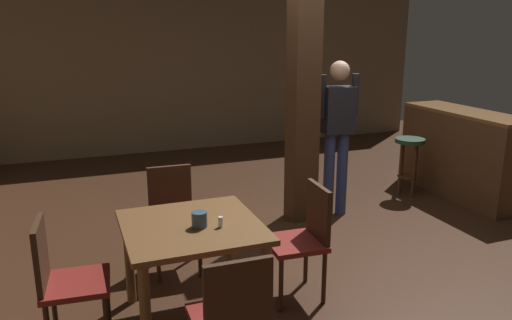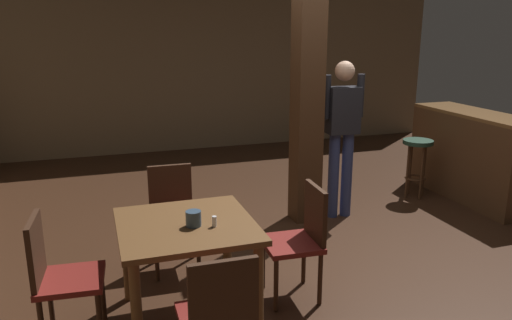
% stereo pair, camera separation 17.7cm
% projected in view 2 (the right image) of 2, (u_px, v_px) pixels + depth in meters
% --- Properties ---
extents(ground_plane, '(10.80, 10.80, 0.00)m').
position_uv_depth(ground_plane, '(339.00, 248.00, 4.80)').
color(ground_plane, '#382114').
extents(wall_back, '(8.00, 0.10, 2.80)m').
position_uv_depth(wall_back, '(220.00, 67.00, 8.56)').
color(wall_back, '#756047').
rests_on(wall_back, ground_plane).
extents(pillar, '(0.28, 0.28, 2.80)m').
position_uv_depth(pillar, '(307.00, 93.00, 5.19)').
color(pillar, '#422816').
rests_on(pillar, ground_plane).
extents(dining_table, '(0.94, 0.94, 0.74)m').
position_uv_depth(dining_table, '(187.00, 239.00, 3.51)').
color(dining_table, brown).
rests_on(dining_table, ground_plane).
extents(chair_south, '(0.43, 0.43, 0.89)m').
position_uv_depth(chair_south, '(219.00, 316.00, 2.77)').
color(chair_south, maroon).
rests_on(chair_south, ground_plane).
extents(chair_north, '(0.44, 0.44, 0.89)m').
position_uv_depth(chair_north, '(173.00, 212.00, 4.33)').
color(chair_north, maroon).
rests_on(chair_north, ground_plane).
extents(chair_east, '(0.44, 0.44, 0.89)m').
position_uv_depth(chair_east, '(301.00, 236.00, 3.84)').
color(chair_east, maroon).
rests_on(chair_east, ground_plane).
extents(chair_west, '(0.45, 0.45, 0.89)m').
position_uv_depth(chair_west, '(58.00, 273.00, 3.25)').
color(chair_west, maroon).
rests_on(chair_west, ground_plane).
extents(napkin_cup, '(0.11, 0.11, 0.11)m').
position_uv_depth(napkin_cup, '(193.00, 219.00, 3.41)').
color(napkin_cup, '#33475B').
rests_on(napkin_cup, dining_table).
extents(salt_shaker, '(0.03, 0.03, 0.07)m').
position_uv_depth(salt_shaker, '(214.00, 221.00, 3.41)').
color(salt_shaker, silver).
rests_on(salt_shaker, dining_table).
extents(standing_person, '(0.47, 0.22, 1.72)m').
position_uv_depth(standing_person, '(342.00, 128.00, 5.38)').
color(standing_person, black).
rests_on(standing_person, ground_plane).
extents(bar_counter, '(0.56, 1.73, 1.07)m').
position_uv_depth(bar_counter, '(467.00, 155.00, 6.07)').
color(bar_counter, brown).
rests_on(bar_counter, ground_plane).
extents(bar_stool_near, '(0.36, 0.36, 0.73)m').
position_uv_depth(bar_stool_near, '(417.00, 154.00, 6.12)').
color(bar_stool_near, '#1E3828').
rests_on(bar_stool_near, ground_plane).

